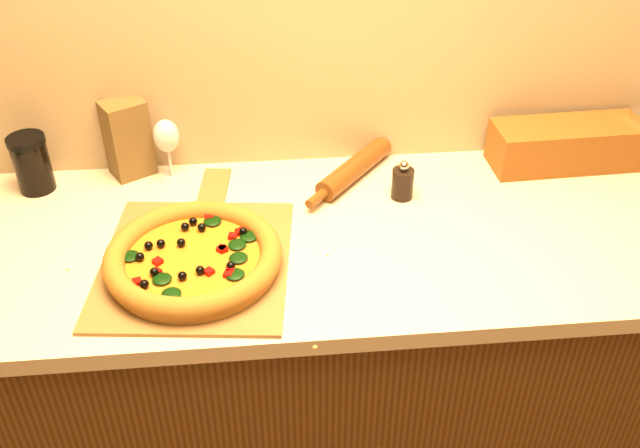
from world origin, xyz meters
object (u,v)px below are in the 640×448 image
Objects in this scene: pizza at (194,258)px; rolling_pin at (355,168)px; wine_glass at (166,138)px; dark_jar at (32,163)px; pepper_grinder at (403,183)px; pizza_peel at (197,257)px.

pizza is 1.17× the size of rolling_pin.
wine_glass is 0.33m from dark_jar.
dark_jar is (-0.89, 0.12, 0.03)m from pepper_grinder.
wine_glass is at bearing 174.34° from rolling_pin.
pizza_peel is 1.94× the size of rolling_pin.
wine_glass is (-0.46, 0.05, 0.09)m from rolling_pin.
dark_jar reaches higher than pizza.
wine_glass is at bearing 101.36° from pizza.
dark_jar is (-0.40, 0.35, 0.04)m from pizza.
wine_glass reaches higher than pepper_grinder.
pepper_grinder reaches higher than rolling_pin.
pizza_peel is 3.87× the size of wine_glass.
rolling_pin is at bearing 135.72° from pepper_grinder.
pizza is at bearing -86.58° from pizza_peel.
pizza_peel is 0.53m from pepper_grinder.
pepper_grinder is 0.14m from rolling_pin.
pizza is 2.58× the size of dark_jar.
pepper_grinder is at bearing 25.49° from pizza.
pizza_peel is 0.52m from dark_jar.
pizza_peel is 0.37m from wine_glass.
pizza is 0.51m from rolling_pin.
pizza is 0.39m from wine_glass.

